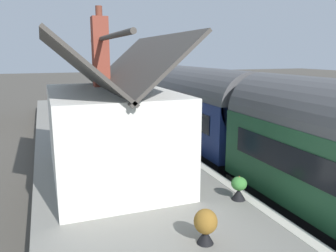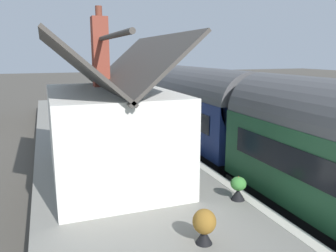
% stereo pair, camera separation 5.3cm
% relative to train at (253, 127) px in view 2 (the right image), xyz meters
% --- Properties ---
extents(ground_plane, '(160.00, 160.00, 0.00)m').
position_rel_train_xyz_m(ground_plane, '(5.93, 0.90, -2.22)').
color(ground_plane, '#4C473F').
extents(platform, '(32.00, 6.15, 0.82)m').
position_rel_train_xyz_m(platform, '(5.93, 4.98, -1.81)').
color(platform, gray).
rests_on(platform, ground).
extents(platform_edge_coping, '(32.00, 0.36, 0.02)m').
position_rel_train_xyz_m(platform_edge_coping, '(5.93, 2.08, -1.39)').
color(platform_edge_coping, beige).
rests_on(platform_edge_coping, platform).
extents(rail_near, '(52.00, 0.08, 0.14)m').
position_rel_train_xyz_m(rail_near, '(5.93, -0.72, -2.15)').
color(rail_near, gray).
rests_on(rail_near, ground).
extents(rail_far, '(52.00, 0.08, 0.14)m').
position_rel_train_xyz_m(rail_far, '(5.93, 0.72, -2.15)').
color(rail_far, gray).
rests_on(rail_far, ground).
extents(train, '(22.41, 2.73, 4.32)m').
position_rel_train_xyz_m(train, '(0.00, 0.00, 0.00)').
color(train, black).
rests_on(train, ground).
extents(station_building, '(6.57, 4.09, 5.82)m').
position_rel_train_xyz_m(station_building, '(0.40, 5.46, 0.24)').
color(station_building, white).
rests_on(station_building, platform).
extents(bench_platform_end, '(1.41, 0.48, 0.88)m').
position_rel_train_xyz_m(bench_platform_end, '(15.46, 3.58, -0.93)').
color(bench_platform_end, brown).
rests_on(bench_platform_end, platform).
extents(bench_by_lamp, '(1.42, 0.50, 0.88)m').
position_rel_train_xyz_m(bench_by_lamp, '(10.25, 3.71, -0.93)').
color(bench_by_lamp, brown).
rests_on(bench_by_lamp, platform).
extents(planter_bench_left, '(0.85, 0.32, 0.64)m').
position_rel_train_xyz_m(planter_bench_left, '(12.36, 5.71, -1.10)').
color(planter_bench_left, gray).
rests_on(planter_bench_left, platform).
extents(planter_edge_far, '(0.45, 0.45, 0.74)m').
position_rel_train_xyz_m(planter_edge_far, '(-2.88, 2.42, -1.05)').
color(planter_edge_far, black).
rests_on(planter_edge_far, platform).
extents(planter_bench_right, '(0.53, 0.53, 0.81)m').
position_rel_train_xyz_m(planter_bench_right, '(-4.62, 4.36, -0.97)').
color(planter_bench_right, black).
rests_on(planter_bench_right, platform).
extents(planter_by_door, '(0.53, 0.53, 0.82)m').
position_rel_train_xyz_m(planter_by_door, '(5.21, 6.88, -0.97)').
color(planter_by_door, teal).
rests_on(planter_by_door, platform).
extents(planter_under_sign, '(0.48, 0.48, 0.85)m').
position_rel_train_xyz_m(planter_under_sign, '(15.88, 5.93, -0.94)').
color(planter_under_sign, '#9E5138').
rests_on(planter_under_sign, platform).
extents(planter_corner_building, '(0.59, 0.59, 0.82)m').
position_rel_train_xyz_m(planter_corner_building, '(16.72, 5.51, -0.99)').
color(planter_corner_building, teal).
rests_on(planter_corner_building, platform).
extents(station_sign_board, '(0.96, 0.06, 1.57)m').
position_rel_train_xyz_m(station_sign_board, '(13.53, 2.89, -0.21)').
color(station_sign_board, black).
rests_on(station_sign_board, platform).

